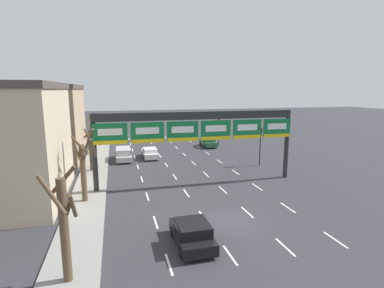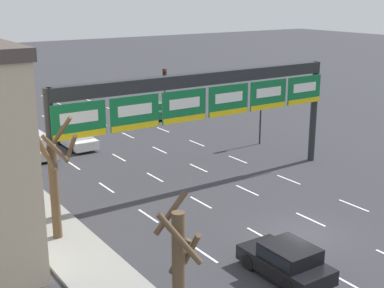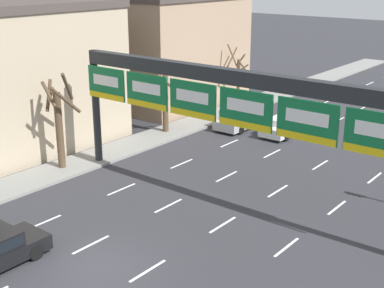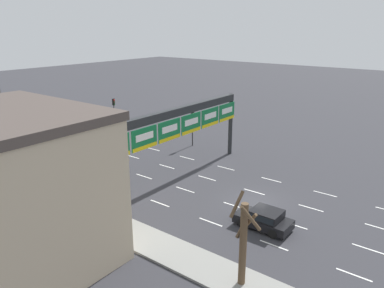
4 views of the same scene
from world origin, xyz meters
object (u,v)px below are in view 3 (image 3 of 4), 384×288
Objects in this scene: car_white at (285,125)px; tree_bare_furthest at (59,120)px; sign_gantry at (222,94)px; suv_silver at (242,116)px; tree_bare_second at (166,99)px; tree_bare_closest at (238,76)px.

tree_bare_furthest is (-6.65, -14.18, 2.30)m from car_white.
sign_gantry reaches higher than car_white.
suv_silver is 0.99× the size of tree_bare_second.
tree_bare_furthest is (-9.72, -2.14, -2.51)m from sign_gantry.
car_white is 8.50m from tree_bare_closest.
tree_bare_furthest reaches higher than car_white.
tree_bare_furthest is (0.34, -18.61, 0.36)m from tree_bare_closest.
tree_bare_closest is (-3.65, 4.87, 1.77)m from suv_silver.
tree_bare_closest is 1.07× the size of tree_bare_second.
car_white is 0.87× the size of tree_bare_closest.
sign_gantry is 3.91× the size of suv_silver.
suv_silver is 5.88m from tree_bare_second.
car_white is 8.55m from tree_bare_second.
tree_bare_closest is 9.40m from tree_bare_second.
suv_silver is 3.37m from car_white.
tree_bare_second is at bearing -143.47° from car_white.
car_white is at bearing 36.53° from tree_bare_second.
tree_bare_second is at bearing 90.38° from tree_bare_furthest.
tree_bare_closest is at bearing 147.66° from car_white.
sign_gantry is at bearing -58.57° from tree_bare_closest.
suv_silver is 0.92× the size of tree_bare_closest.
tree_bare_furthest reaches higher than tree_bare_closest.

